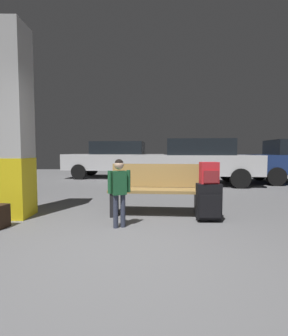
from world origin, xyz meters
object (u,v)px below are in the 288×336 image
at_px(bench, 156,190).
at_px(parked_car_far, 116,159).
at_px(child, 119,186).
at_px(structural_pillar, 11,123).
at_px(parked_car_near, 195,160).
at_px(suitcase, 209,201).
at_px(backpack_bright, 209,173).

relative_size(bench, parked_car_far, 0.39).
bearing_deg(child, parked_car_far, 96.12).
xyz_separation_m(structural_pillar, parked_car_near, (3.99, 4.21, -0.78)).
height_order(structural_pillar, suitcase, structural_pillar).
bearing_deg(parked_car_near, child, -113.78).
height_order(backpack_bright, child, child).
height_order(bench, suitcase, bench).
bearing_deg(bench, child, -127.57).
xyz_separation_m(bench, parked_car_far, (-1.33, 6.31, 0.36)).
xyz_separation_m(backpack_bright, parked_car_near, (0.75, 4.55, 0.03)).
bearing_deg(structural_pillar, parked_car_far, 80.32).
xyz_separation_m(suitcase, parked_car_far, (-2.14, 6.75, 0.48)).
bearing_deg(parked_car_near, bench, -110.86).
distance_m(backpack_bright, parked_car_far, 7.08).
bearing_deg(suitcase, bench, 151.53).
relative_size(bench, suitcase, 2.72).
bearing_deg(child, backpack_bright, 12.33).
height_order(structural_pillar, backpack_bright, structural_pillar).
relative_size(parked_car_far, parked_car_near, 0.99).
xyz_separation_m(structural_pillar, backpack_bright, (3.24, -0.33, -0.81)).
distance_m(structural_pillar, parked_car_far, 6.56).
xyz_separation_m(suitcase, parked_car_near, (0.75, 4.54, 0.48)).
height_order(backpack_bright, parked_car_far, parked_car_far).
bearing_deg(structural_pillar, child, -18.92).
height_order(suitcase, backpack_bright, backpack_bright).
relative_size(bench, parked_car_near, 0.38).
relative_size(suitcase, backpack_bright, 1.78).
bearing_deg(child, suitcase, 12.35).
distance_m(parked_car_far, parked_car_near, 3.64).
bearing_deg(bench, structural_pillar, -177.37).
bearing_deg(suitcase, child, -167.65).
bearing_deg(suitcase, structural_pillar, 174.18).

